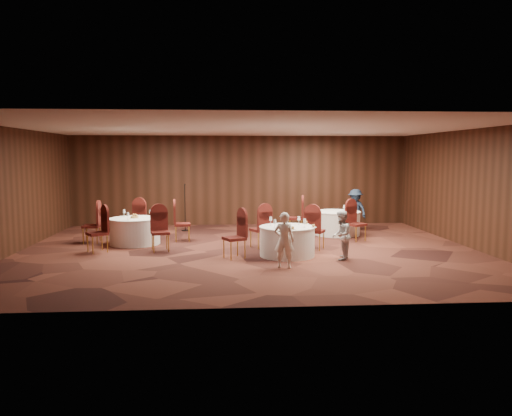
{
  "coord_description": "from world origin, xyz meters",
  "views": [
    {
      "loc": [
        -0.77,
        -12.96,
        2.49
      ],
      "look_at": [
        0.2,
        0.2,
        1.1
      ],
      "focal_mm": 35.0,
      "sensor_mm": 36.0,
      "label": 1
    }
  ],
  "objects": [
    {
      "name": "ground",
      "position": [
        0.0,
        0.0,
        0.0
      ],
      "size": [
        12.0,
        12.0,
        0.0
      ],
      "primitive_type": "plane",
      "color": "black",
      "rests_on": "ground"
    },
    {
      "name": "table_main",
      "position": [
        0.9,
        -0.82,
        0.38
      ],
      "size": [
        1.39,
        1.39,
        0.74
      ],
      "color": "silver",
      "rests_on": "ground"
    },
    {
      "name": "tabletop_main",
      "position": [
        1.07,
        -0.91,
        0.84
      ],
      "size": [
        1.12,
        1.13,
        0.22
      ],
      "color": "silver",
      "rests_on": "table_main"
    },
    {
      "name": "mic_stand",
      "position": [
        -1.91,
        3.59,
        0.45
      ],
      "size": [
        0.24,
        0.24,
        1.56
      ],
      "color": "black",
      "rests_on": "ground"
    },
    {
      "name": "table_right",
      "position": [
        2.93,
        2.43,
        0.38
      ],
      "size": [
        1.48,
        1.48,
        0.74
      ],
      "color": "silver",
      "rests_on": "ground"
    },
    {
      "name": "chairs_main",
      "position": [
        0.56,
        -0.2,
        0.5
      ],
      "size": [
        2.88,
        2.07,
        1.0
      ],
      "color": "#380D0B",
      "rests_on": "ground"
    },
    {
      "name": "woman_a",
      "position": [
        0.65,
        -2.15,
        0.63
      ],
      "size": [
        0.52,
        0.41,
        1.25
      ],
      "primitive_type": "imported",
      "rotation": [
        0.0,
        0.0,
        2.87
      ],
      "color": "white",
      "rests_on": "ground"
    },
    {
      "name": "man_c",
      "position": [
        3.77,
        3.33,
        0.69
      ],
      "size": [
        0.91,
        1.02,
        1.37
      ],
      "primitive_type": "imported",
      "rotation": [
        0.0,
        0.0,
        5.29
      ],
      "color": "#162133",
      "rests_on": "ground"
    },
    {
      "name": "tabletop_right",
      "position": [
        3.11,
        2.23,
        0.9
      ],
      "size": [
        0.08,
        0.08,
        0.22
      ],
      "color": "silver",
      "rests_on": "table_right"
    },
    {
      "name": "chairs_right",
      "position": [
        2.44,
        2.01,
        0.5
      ],
      "size": [
        2.21,
        2.22,
        1.0
      ],
      "color": "#380D0B",
      "rests_on": "ground"
    },
    {
      "name": "room_shell",
      "position": [
        0.0,
        0.0,
        1.96
      ],
      "size": [
        12.0,
        12.0,
        12.0
      ],
      "color": "silver",
      "rests_on": "ground"
    },
    {
      "name": "chairs_left",
      "position": [
        -3.13,
        1.13,
        0.5
      ],
      "size": [
        3.11,
        3.19,
        1.0
      ],
      "color": "#380D0B",
      "rests_on": "ground"
    },
    {
      "name": "table_left",
      "position": [
        -3.16,
        1.17,
        0.38
      ],
      "size": [
        1.42,
        1.42,
        0.74
      ],
      "color": "silver",
      "rests_on": "ground"
    },
    {
      "name": "woman_b",
      "position": [
        2.13,
        -1.35,
        0.59
      ],
      "size": [
        0.63,
        0.7,
        1.18
      ],
      "primitive_type": "imported",
      "rotation": [
        0.0,
        0.0,
        4.32
      ],
      "color": "#B8B8BD",
      "rests_on": "ground"
    },
    {
      "name": "tabletop_left",
      "position": [
        -3.16,
        1.17,
        0.82
      ],
      "size": [
        0.85,
        0.81,
        0.22
      ],
      "color": "silver",
      "rests_on": "table_left"
    }
  ]
}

